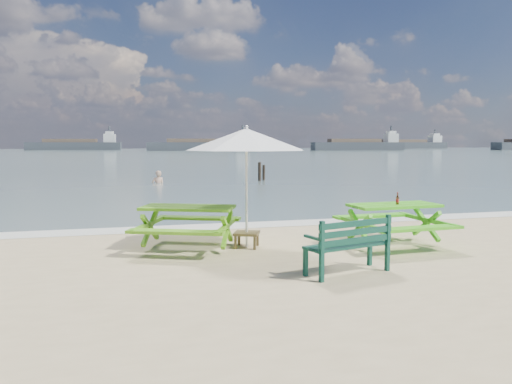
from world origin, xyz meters
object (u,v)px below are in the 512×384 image
object	(u,v)px
side_table	(247,239)
patio_umbrella	(246,139)
picnic_table_right	(394,226)
beer_bottle	(397,200)
picnic_table_left	(188,228)
park_bench	(347,256)
swimmer	(158,188)

from	to	relation	value
side_table	patio_umbrella	xyz separation A→B (m)	(0.00, 0.00, 1.97)
picnic_table_right	beer_bottle	distance (m)	0.52
picnic_table_left	picnic_table_right	xyz separation A→B (m)	(4.04, -0.71, 0.00)
park_bench	beer_bottle	size ratio (longest dim) A/B	6.23
park_bench	side_table	size ratio (longest dim) A/B	2.41
park_bench	swimmer	bearing A→B (deg)	95.38
picnic_table_left	side_table	distance (m)	1.17
picnic_table_left	patio_umbrella	distance (m)	2.07
patio_umbrella	picnic_table_right	bearing A→B (deg)	-11.14
picnic_table_left	patio_umbrella	size ratio (longest dim) A/B	0.80
patio_umbrella	beer_bottle	world-z (taller)	patio_umbrella
swimmer	beer_bottle	bearing A→B (deg)	-78.12
beer_bottle	picnic_table_right	bearing A→B (deg)	105.73
park_bench	swimmer	size ratio (longest dim) A/B	0.85
picnic_table_left	swimmer	distance (m)	16.44
swimmer	picnic_table_left	bearing A→B (deg)	-91.54
picnic_table_right	patio_umbrella	distance (m)	3.42
picnic_table_right	swimmer	world-z (taller)	picnic_table_right
picnic_table_left	side_table	bearing A→B (deg)	-7.01
picnic_table_right	picnic_table_left	bearing A→B (deg)	170.01
park_bench	beer_bottle	xyz separation A→B (m)	(1.84, 1.65, 0.65)
picnic_table_left	patio_umbrella	xyz separation A→B (m)	(1.14, -0.14, 1.72)
picnic_table_left	swimmer	size ratio (longest dim) A/B	1.41
picnic_table_right	park_bench	distance (m)	2.51
picnic_table_left	picnic_table_right	distance (m)	4.10
picnic_table_right	patio_umbrella	world-z (taller)	patio_umbrella
beer_bottle	side_table	bearing A→B (deg)	167.51
beer_bottle	picnic_table_left	bearing A→B (deg)	169.03
picnic_table_right	patio_umbrella	bearing A→B (deg)	168.86
picnic_table_left	beer_bottle	world-z (taller)	beer_bottle
patio_umbrella	swimmer	xyz separation A→B (m)	(-0.69, 16.56, -2.38)
swimmer	patio_umbrella	bearing A→B (deg)	-87.60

